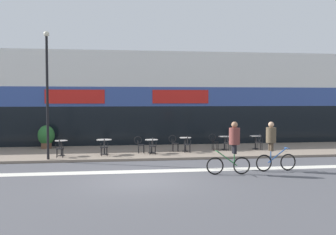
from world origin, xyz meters
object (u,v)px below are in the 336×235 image
cafe_chair_5_near (259,141)px  cyclist_1 (233,144)px  cafe_chair_0_near (60,147)px  cafe_chair_2_near (153,145)px  bistro_table_1 (104,144)px  cafe_chair_4_near (228,142)px  lamp_post (47,87)px  planter_pot (46,136)px  bistro_table_4 (225,140)px  bistro_table_5 (255,140)px  bistro_table_0 (61,145)px  cafe_chair_3_side (174,142)px  bistro_table_3 (185,142)px  cyclist_0 (273,144)px  cafe_chair_1_near (104,146)px  bistro_table_2 (152,143)px  cafe_chair_4_side (214,140)px  cafe_chair_3_near (187,143)px  cafe_chair_2_side (140,143)px

cafe_chair_5_near → cyclist_1: 6.85m
cafe_chair_0_near → cafe_chair_2_near: size_ratio=1.00×
bistro_table_1 → cyclist_1: size_ratio=0.37×
cafe_chair_4_near → cyclist_1: size_ratio=0.43×
lamp_post → cafe_chair_4_near: bearing=10.7°
cafe_chair_4_near → planter_pot: bearing=69.0°
bistro_table_4 → bistro_table_5: 1.81m
bistro_table_0 → bistro_table_1: (2.13, 0.20, 0.01)m
bistro_table_0 → cafe_chair_3_side: 5.92m
bistro_table_1 → bistro_table_0: bearing=-174.6°
planter_pot → cyclist_1: 12.01m
cafe_chair_2_near → cafe_chair_0_near: bearing=97.0°
bistro_table_3 → cafe_chair_0_near: (-6.49, -1.44, -0.02)m
bistro_table_1 → bistro_table_5: size_ratio=1.04×
planter_pot → cyclist_0: (10.35, -8.01, 0.33)m
planter_pot → lamp_post: size_ratio=0.22×
bistro_table_1 → cafe_chair_4_near: cafe_chair_4_near is taller
bistro_table_4 → cafe_chair_0_near: 9.03m
bistro_table_3 → planter_pot: size_ratio=0.57×
cafe_chair_2_near → lamp_post: bearing=102.1°
cafe_chair_3_side → cyclist_1: (1.39, -6.11, 0.56)m
bistro_table_3 → cafe_chair_1_near: 4.52m
cafe_chair_3_side → bistro_table_2: bearing=-163.2°
lamp_post → cyclist_0: (9.56, -3.73, -2.40)m
cafe_chair_2_near → cafe_chair_5_near: 6.12m
bistro_table_5 → bistro_table_3: bearing=-173.8°
bistro_table_4 → cafe_chair_1_near: cafe_chair_1_near is taller
bistro_table_0 → cyclist_0: size_ratio=0.38×
cafe_chair_2_near → cyclist_0: bearing=-133.0°
cafe_chair_4_side → cafe_chair_3_near: bearing=-147.4°
cafe_chair_0_near → cafe_chair_4_side: (8.21, 1.89, 0.00)m
cafe_chair_0_near → cafe_chair_2_near: (4.59, 0.37, 0.00)m
cafe_chair_3_side → cafe_chair_5_near: bearing=-4.3°
bistro_table_3 → cyclist_0: size_ratio=0.37×
bistro_table_2 → cafe_chair_1_near: (-2.45, -0.79, 0.01)m
bistro_table_1 → bistro_table_3: (4.36, 0.61, -0.02)m
cafe_chair_3_near → planter_pot: (-7.74, 2.99, 0.18)m
bistro_table_4 → cafe_chair_4_near: bearing=-89.2°
cafe_chair_4_near → cafe_chair_5_near: size_ratio=1.00×
bistro_table_2 → cafe_chair_4_side: bearing=13.9°
cafe_chair_0_near → cafe_chair_2_side: (3.96, 0.99, 0.00)m
bistro_table_3 → cafe_chair_4_side: size_ratio=0.84×
cafe_chair_3_side → cafe_chair_3_near: bearing=-47.5°
cafe_chair_4_near → cafe_chair_1_near: bearing=92.1°
bistro_table_4 → bistro_table_5: size_ratio=1.00×
bistro_table_1 → cafe_chair_3_near: cafe_chair_3_near is taller
bistro_table_3 → cyclist_1: bearing=-82.9°
bistro_table_0 → bistro_table_4: (8.83, 1.26, -0.00)m
cafe_chair_5_near → bistro_table_1: bearing=98.1°
bistro_table_3 → lamp_post: size_ratio=0.13×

